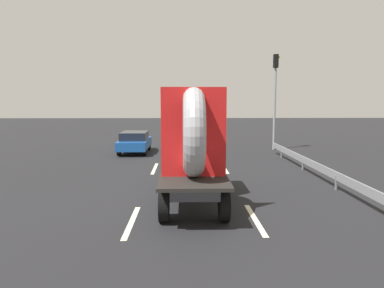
{
  "coord_description": "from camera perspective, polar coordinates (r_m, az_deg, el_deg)",
  "views": [
    {
      "loc": [
        -0.04,
        -12.09,
        3.41
      ],
      "look_at": [
        0.23,
        0.42,
        1.9
      ],
      "focal_mm": 33.5,
      "sensor_mm": 36.0,
      "label": 1
    }
  ],
  "objects": [
    {
      "name": "lane_dash_left_far",
      "position": [
        18.27,
        -5.96,
        -3.9
      ],
      "size": [
        0.16,
        2.95,
        0.01
      ],
      "primitive_type": "cube",
      "rotation": [
        0.0,
        0.0,
        1.57
      ],
      "color": "beige",
      "rests_on": "ground_plane"
    },
    {
      "name": "lane_dash_left_near",
      "position": [
        10.52,
        -9.59,
        -12.1
      ],
      "size": [
        0.16,
        2.79,
        0.01
      ],
      "primitive_type": "cube",
      "rotation": [
        0.0,
        0.0,
        1.57
      ],
      "color": "beige",
      "rests_on": "ground_plane"
    },
    {
      "name": "flatbed_truck",
      "position": [
        12.02,
        0.06,
        -0.8
      ],
      "size": [
        2.02,
        5.31,
        3.81
      ],
      "color": "black",
      "rests_on": "ground_plane"
    },
    {
      "name": "lane_dash_right_far",
      "position": [
        18.06,
        5.28,
        -4.02
      ],
      "size": [
        0.16,
        2.2,
        0.01
      ],
      "primitive_type": "cube",
      "rotation": [
        0.0,
        0.0,
        1.57
      ],
      "color": "beige",
      "rests_on": "ground_plane"
    },
    {
      "name": "traffic_light",
      "position": [
        25.62,
        13.1,
        8.52
      ],
      "size": [
        0.42,
        0.36,
        6.57
      ],
      "color": "gray",
      "rests_on": "ground_plane"
    },
    {
      "name": "distant_sedan",
      "position": [
        23.97,
        -9.11,
        0.41
      ],
      "size": [
        1.83,
        4.28,
        1.39
      ],
      "color": "black",
      "rests_on": "ground_plane"
    },
    {
      "name": "lane_dash_right_near",
      "position": [
        10.75,
        10.01,
        -11.7
      ],
      "size": [
        0.16,
        2.82,
        0.01
      ],
      "primitive_type": "cube",
      "rotation": [
        0.0,
        0.0,
        1.57
      ],
      "color": "beige",
      "rests_on": "ground_plane"
    },
    {
      "name": "guardrail",
      "position": [
        16.62,
        19.37,
        -3.49
      ],
      "size": [
        0.1,
        15.55,
        0.71
      ],
      "color": "gray",
      "rests_on": "ground_plane"
    },
    {
      "name": "ground_plane",
      "position": [
        12.56,
        -1.04,
        -8.86
      ],
      "size": [
        120.0,
        120.0,
        0.0
      ],
      "primitive_type": "plane",
      "color": "black"
    }
  ]
}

